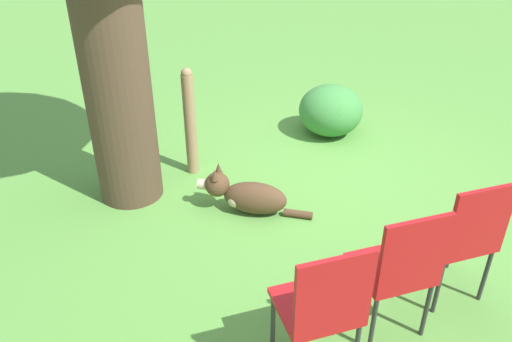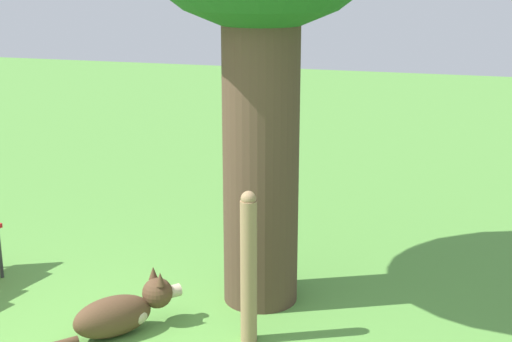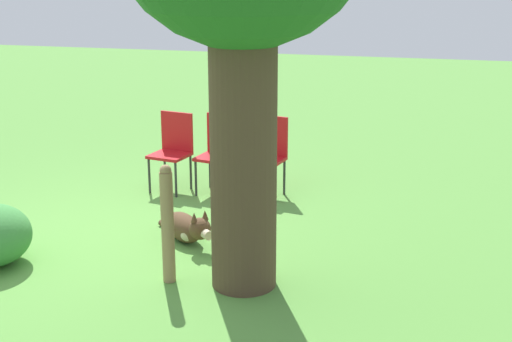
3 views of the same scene
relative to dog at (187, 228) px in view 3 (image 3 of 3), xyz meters
name	(u,v)px [view 3 (image 3 of 3)]	position (x,y,z in m)	size (l,w,h in m)	color
ground_plane	(119,240)	(0.09, -0.72, -0.16)	(30.00, 30.00, 0.00)	#56933D
dog	(187,228)	(0.00, 0.00, 0.00)	(0.75, 0.83, 0.42)	#513823
fence_post	(168,224)	(0.89, 0.14, 0.39)	(0.11, 0.11, 1.09)	#937551
red_chair_0	(173,146)	(-1.64, -0.75, 0.39)	(0.50, 0.51, 0.97)	#B21419
red_chair_1	(220,149)	(-1.68, -0.16, 0.39)	(0.50, 0.51, 0.97)	#B21419
red_chair_2	(267,151)	(-1.72, 0.43, 0.39)	(0.50, 0.51, 0.97)	#B21419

